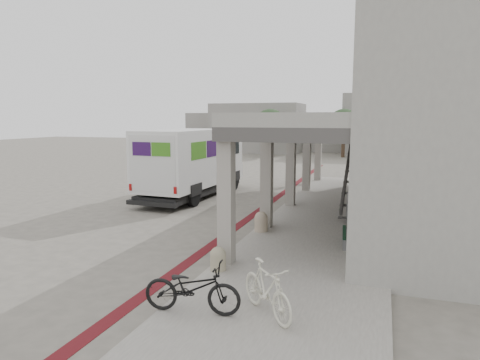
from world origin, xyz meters
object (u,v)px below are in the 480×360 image
(fedex_truck, at_px, (193,161))
(bicycle_black, at_px, (192,288))
(bicycle_cream, at_px, (267,289))
(bench, at_px, (349,235))
(utility_cabinet, at_px, (354,209))

(fedex_truck, relative_size, bicycle_black, 4.10)
(bicycle_cream, bearing_deg, bench, 32.98)
(fedex_truck, xyz_separation_m, bicycle_cream, (6.91, -11.55, -1.14))
(bench, bearing_deg, bicycle_black, -118.91)
(fedex_truck, relative_size, bicycle_cream, 4.52)
(utility_cabinet, height_order, bicycle_black, utility_cabinet)
(bicycle_black, bearing_deg, bench, -30.75)
(fedex_truck, height_order, utility_cabinet, fedex_truck)
(bench, distance_m, bicycle_black, 6.23)
(bicycle_cream, bearing_deg, fedex_truck, 75.58)
(bicycle_black, distance_m, bicycle_cream, 1.45)
(bicycle_black, bearing_deg, fedex_truck, 17.85)
(fedex_truck, height_order, bicycle_cream, fedex_truck)
(bench, height_order, bicycle_black, bicycle_black)
(bench, relative_size, utility_cabinet, 1.51)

